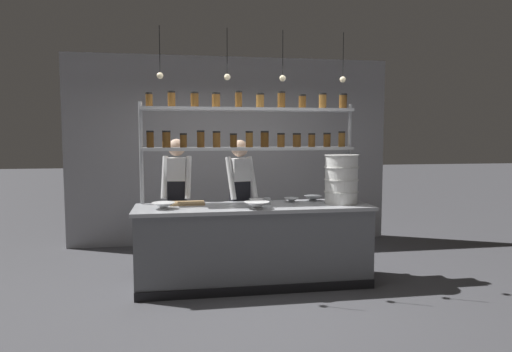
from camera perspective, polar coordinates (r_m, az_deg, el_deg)
ground_plane at (r=5.42m, az=-0.28°, el=-13.35°), size 40.00×40.00×0.00m
back_wall at (r=7.28m, az=-3.04°, el=3.14°), size 5.08×0.12×2.94m
prep_counter at (r=5.29m, az=-0.28°, el=-8.63°), size 2.68×0.76×0.92m
spice_shelf_unit at (r=5.47m, az=-0.79°, el=5.52°), size 2.57×0.28×2.24m
chef_left at (r=5.75m, az=-9.80°, el=-2.48°), size 0.39×0.32×1.67m
chef_center at (r=5.73m, az=-2.02°, el=-2.53°), size 0.41×0.34×1.66m
container_stack at (r=5.43m, az=10.61°, el=-0.37°), size 0.40×0.40×0.57m
cutting_board at (r=5.35m, az=-8.60°, el=-3.38°), size 0.40×0.26×0.02m
prep_bowl_near_left at (r=5.38m, az=0.04°, el=-3.15°), size 0.18×0.18×0.05m
prep_bowl_center_front at (r=4.97m, az=0.09°, el=-3.68°), size 0.28×0.28×0.08m
prep_bowl_center_back at (r=5.48m, az=4.46°, el=-3.02°), size 0.18×0.18×0.05m
prep_bowl_near_right at (r=5.06m, az=-11.49°, el=-3.66°), size 0.26×0.26×0.07m
prep_bowl_far_left at (r=5.61m, az=7.14°, el=-2.79°), size 0.22×0.22×0.06m
serving_cup_front at (r=5.25m, az=1.37°, el=-3.18°), size 0.08×0.08×0.08m
pendant_light_row at (r=5.19m, az=-0.15°, el=12.45°), size 2.13×0.07×0.57m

